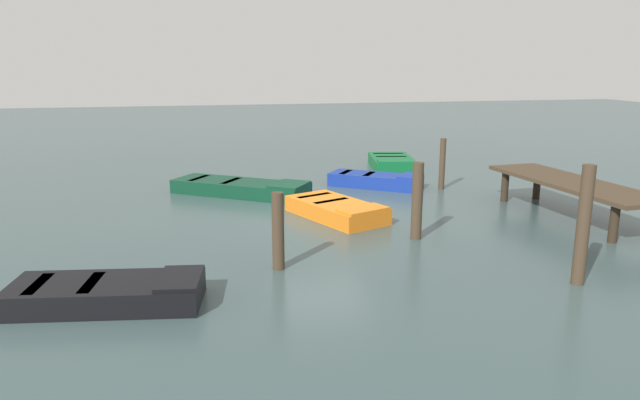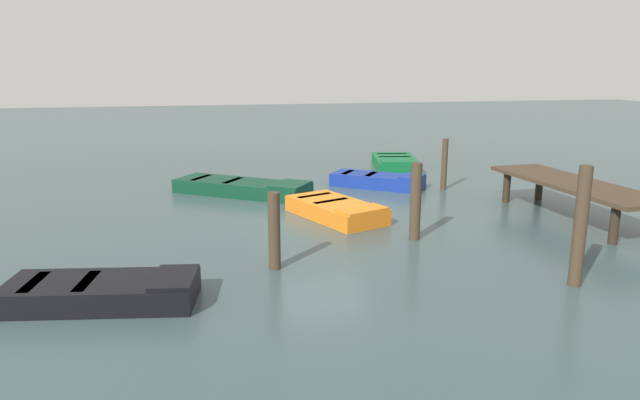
# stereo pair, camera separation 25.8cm
# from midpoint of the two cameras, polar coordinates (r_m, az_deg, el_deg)

# --- Properties ---
(ground_plane) EXTENTS (80.00, 80.00, 0.00)m
(ground_plane) POSITION_cam_midpoint_polar(r_m,az_deg,el_deg) (15.27, -0.48, -1.28)
(ground_plane) COLOR #384C4C
(dock_segment) EXTENTS (5.16, 1.89, 0.95)m
(dock_segment) POSITION_cam_midpoint_polar(r_m,az_deg,el_deg) (15.89, 22.89, 1.30)
(dock_segment) COLOR #423323
(dock_segment) RESTS_ON ground_plane
(rowboat_black) EXTENTS (1.66, 3.17, 0.46)m
(rowboat_black) POSITION_cam_midpoint_polar(r_m,az_deg,el_deg) (10.21, -20.61, -8.44)
(rowboat_black) COLOR black
(rowboat_black) RESTS_ON ground_plane
(rowboat_dark_green) EXTENTS (3.37, 4.10, 0.46)m
(rowboat_dark_green) POSITION_cam_midpoint_polar(r_m,az_deg,el_deg) (17.51, -8.07, 1.21)
(rowboat_dark_green) COLOR #0C3823
(rowboat_dark_green) RESTS_ON ground_plane
(rowboat_blue) EXTENTS (2.53, 2.94, 0.46)m
(rowboat_blue) POSITION_cam_midpoint_polar(r_m,az_deg,el_deg) (18.51, 5.09, 1.95)
(rowboat_blue) COLOR navy
(rowboat_blue) RESTS_ON ground_plane
(rowboat_orange) EXTENTS (3.04, 2.29, 0.46)m
(rowboat_orange) POSITION_cam_midpoint_polar(r_m,az_deg,el_deg) (14.78, 1.11, -0.92)
(rowboat_orange) COLOR orange
(rowboat_orange) RESTS_ON ground_plane
(rowboat_green) EXTENTS (2.93, 1.95, 0.46)m
(rowboat_green) POSITION_cam_midpoint_polar(r_m,az_deg,el_deg) (21.87, 6.68, 3.67)
(rowboat_green) COLOR #0F602D
(rowboat_green) RESTS_ON ground_plane
(mooring_piling_near_right) EXTENTS (0.23, 0.23, 2.15)m
(mooring_piling_near_right) POSITION_cam_midpoint_polar(r_m,az_deg,el_deg) (11.11, 23.66, -2.30)
(mooring_piling_near_right) COLOR #423323
(mooring_piling_near_right) RESTS_ON ground_plane
(mooring_piling_mid_left) EXTENTS (0.23, 0.23, 1.49)m
(mooring_piling_mid_left) POSITION_cam_midpoint_polar(r_m,az_deg,el_deg) (11.04, -4.77, -3.05)
(mooring_piling_mid_left) COLOR #423323
(mooring_piling_mid_left) RESTS_ON ground_plane
(mooring_piling_far_right) EXTENTS (0.18, 0.18, 1.58)m
(mooring_piling_far_right) POSITION_cam_midpoint_polar(r_m,az_deg,el_deg) (18.37, 11.43, 3.47)
(mooring_piling_far_right) COLOR #423323
(mooring_piling_far_right) RESTS_ON ground_plane
(mooring_piling_near_left) EXTENTS (0.24, 0.24, 1.72)m
(mooring_piling_near_left) POSITION_cam_midpoint_polar(r_m,az_deg,el_deg) (13.02, 8.88, -0.11)
(mooring_piling_near_left) COLOR #423323
(mooring_piling_near_left) RESTS_ON ground_plane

